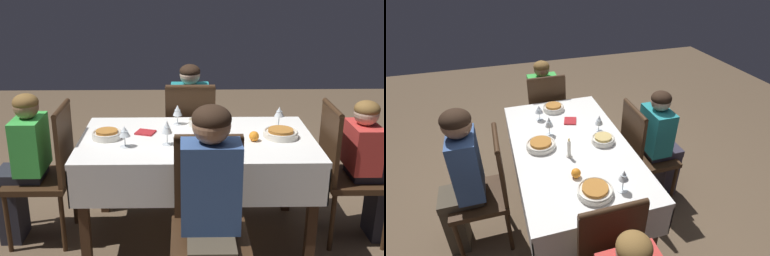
# 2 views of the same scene
# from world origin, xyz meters

# --- Properties ---
(ground_plane) EXTENTS (8.00, 8.00, 0.00)m
(ground_plane) POSITION_xyz_m (0.00, 0.00, 0.00)
(ground_plane) COLOR brown
(dining_table) EXTENTS (1.52, 0.86, 0.73)m
(dining_table) POSITION_xyz_m (0.00, 0.00, 0.64)
(dining_table) COLOR white
(dining_table) RESTS_ON ground_plane
(chair_north) EXTENTS (0.41, 0.41, 0.95)m
(chair_north) POSITION_xyz_m (-0.05, 0.65, 0.52)
(chair_north) COLOR #382314
(chair_north) RESTS_ON ground_plane
(chair_south) EXTENTS (0.41, 0.41, 0.95)m
(chair_south) POSITION_xyz_m (0.04, -0.65, 0.52)
(chair_south) COLOR #382314
(chair_south) RESTS_ON ground_plane
(chair_east) EXTENTS (0.41, 0.41, 0.95)m
(chair_east) POSITION_xyz_m (0.98, -0.00, 0.52)
(chair_east) COLOR #382314
(chair_east) RESTS_ON ground_plane
(person_adult_denim) EXTENTS (0.30, 0.34, 1.17)m
(person_adult_denim) POSITION_xyz_m (-0.05, 0.81, 0.67)
(person_adult_denim) COLOR #4C4233
(person_adult_denim) RESTS_ON ground_plane
(person_child_teal) EXTENTS (0.30, 0.33, 1.06)m
(person_child_teal) POSITION_xyz_m (0.04, -0.82, 0.58)
(person_child_teal) COLOR #383342
(person_child_teal) RESTS_ON ground_plane
(person_child_green) EXTENTS (0.33, 0.30, 1.03)m
(person_child_green) POSITION_xyz_m (1.15, -0.00, 0.57)
(person_child_green) COLOR #282833
(person_child_green) RESTS_ON ground_plane
(bowl_north) EXTENTS (0.22, 0.22, 0.06)m
(bowl_north) POSITION_xyz_m (0.04, 0.22, 0.76)
(bowl_north) COLOR silver
(bowl_north) RESTS_ON dining_table
(wine_glass_north) EXTENTS (0.07, 0.07, 0.16)m
(wine_glass_north) POSITION_xyz_m (0.19, 0.12, 0.84)
(wine_glass_north) COLOR white
(wine_glass_north) RESTS_ON dining_table
(bowl_south) EXTENTS (0.18, 0.18, 0.06)m
(bowl_south) POSITION_xyz_m (-0.03, -0.25, 0.76)
(bowl_south) COLOR silver
(bowl_south) RESTS_ON dining_table
(wine_glass_south) EXTENTS (0.07, 0.07, 0.14)m
(wine_glass_south) POSITION_xyz_m (0.13, -0.27, 0.83)
(wine_glass_south) COLOR white
(wine_glass_south) RESTS_ON dining_table
(bowl_east) EXTENTS (0.19, 0.19, 0.06)m
(bowl_east) POSITION_xyz_m (0.58, 0.00, 0.76)
(bowl_east) COLOR silver
(bowl_east) RESTS_ON dining_table
(wine_glass_east) EXTENTS (0.07, 0.07, 0.14)m
(wine_glass_east) POSITION_xyz_m (0.45, 0.16, 0.83)
(wine_glass_east) COLOR white
(wine_glass_east) RESTS_ON dining_table
(bowl_west) EXTENTS (0.23, 0.23, 0.06)m
(bowl_west) POSITION_xyz_m (-0.54, 0.00, 0.76)
(bowl_west) COLOR silver
(bowl_west) RESTS_ON dining_table
(wine_glass_west) EXTENTS (0.07, 0.07, 0.16)m
(wine_glass_west) POSITION_xyz_m (-0.56, -0.17, 0.84)
(wine_glass_west) COLOR white
(wine_glass_west) RESTS_ON dining_table
(candle_centerpiece) EXTENTS (0.04, 0.04, 0.16)m
(candle_centerpiece) POSITION_xyz_m (-0.14, 0.05, 0.79)
(candle_centerpiece) COLOR beige
(candle_centerpiece) RESTS_ON dining_table
(orange_fruit) EXTENTS (0.06, 0.06, 0.06)m
(orange_fruit) POSITION_xyz_m (-0.36, 0.07, 0.76)
(orange_fruit) COLOR orange
(orange_fruit) RESTS_ON dining_table
(napkin_red_folded) EXTENTS (0.15, 0.13, 0.01)m
(napkin_red_folded) POSITION_xyz_m (0.34, -0.09, 0.74)
(napkin_red_folded) COLOR #AD2328
(napkin_red_folded) RESTS_ON dining_table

